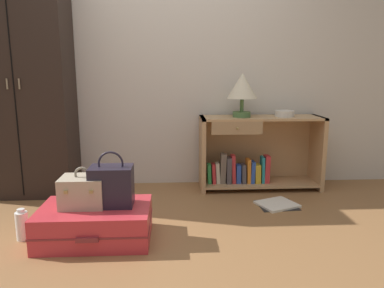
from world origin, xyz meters
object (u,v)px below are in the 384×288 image
(wardrobe, at_px, (24,83))
(train_case, at_px, (83,191))
(bookshelf, at_px, (255,154))
(bowl, at_px, (284,114))
(handbag, at_px, (112,186))
(bottle, at_px, (22,225))
(open_book_on_floor, at_px, (277,204))
(table_lamp, at_px, (242,88))
(suitcase_large, at_px, (96,223))

(wardrobe, distance_m, train_case, 1.43)
(bookshelf, relative_size, bowl, 6.46)
(handbag, bearing_deg, wardrobe, 132.24)
(bowl, bearing_deg, handbag, -145.32)
(wardrobe, bearing_deg, bottle, -73.67)
(open_book_on_floor, bearing_deg, bowl, 70.09)
(bookshelf, bearing_deg, train_case, -143.33)
(wardrobe, height_order, table_lamp, wardrobe)
(bowl, bearing_deg, wardrobe, -179.44)
(train_case, bearing_deg, suitcase_large, -18.49)
(bottle, bearing_deg, suitcase_large, -2.55)
(wardrobe, height_order, train_case, wardrobe)
(bookshelf, distance_m, handbag, 1.63)
(handbag, distance_m, open_book_on_floor, 1.48)
(bowl, bearing_deg, suitcase_large, -146.61)
(table_lamp, height_order, bottle, table_lamp)
(suitcase_large, xyz_separation_m, train_case, (-0.08, 0.03, 0.22))
(bookshelf, bearing_deg, bottle, -150.11)
(train_case, distance_m, open_book_on_floor, 1.65)
(table_lamp, relative_size, bowl, 2.28)
(bowl, relative_size, suitcase_large, 0.24)
(table_lamp, xyz_separation_m, bowl, (0.42, 0.00, -0.25))
(bowl, height_order, open_book_on_floor, bowl)
(suitcase_large, distance_m, train_case, 0.24)
(wardrobe, bearing_deg, handbag, -47.76)
(suitcase_large, bearing_deg, bowl, 33.39)
(bowl, xyz_separation_m, suitcase_large, (-1.62, -1.07, -0.63))
(train_case, relative_size, open_book_on_floor, 0.76)
(table_lamp, height_order, bowl, table_lamp)
(wardrobe, bearing_deg, suitcase_large, -52.34)
(open_book_on_floor, bearing_deg, table_lamp, 116.19)
(train_case, distance_m, handbag, 0.20)
(bookshelf, distance_m, table_lamp, 0.67)
(suitcase_large, bearing_deg, handbag, 13.29)
(table_lamp, relative_size, suitcase_large, 0.55)
(handbag, bearing_deg, bottle, -179.54)
(open_book_on_floor, bearing_deg, bookshelf, 99.71)
(table_lamp, distance_m, handbag, 1.62)
(bottle, bearing_deg, train_case, 0.46)
(wardrobe, xyz_separation_m, open_book_on_floor, (2.24, -0.47, -1.03))
(handbag, xyz_separation_m, bottle, (-0.62, -0.01, -0.27))
(bookshelf, bearing_deg, wardrobe, -178.73)
(bookshelf, xyz_separation_m, table_lamp, (-0.15, -0.03, 0.65))
(bowl, xyz_separation_m, open_book_on_floor, (-0.18, -0.49, -0.74))
(bookshelf, height_order, bottle, bookshelf)
(wardrobe, height_order, bottle, wardrobe)
(wardrobe, relative_size, train_case, 7.07)
(bookshelf, distance_m, suitcase_large, 1.75)
(bookshelf, relative_size, train_case, 4.02)
(train_case, relative_size, bottle, 1.32)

